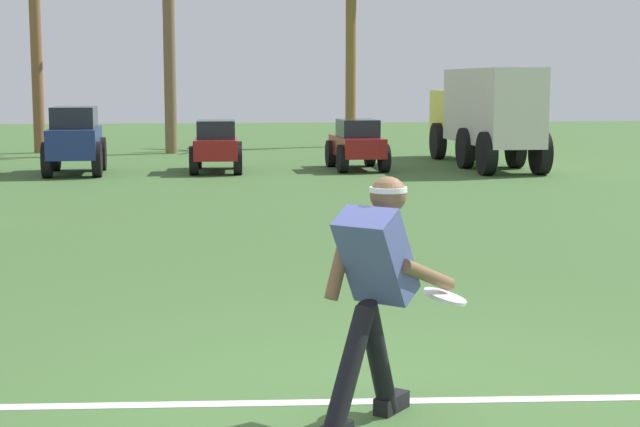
{
  "coord_description": "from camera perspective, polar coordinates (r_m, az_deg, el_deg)",
  "views": [
    {
      "loc": [
        -0.9,
        -5.6,
        1.93
      ],
      "look_at": [
        -0.01,
        1.94,
        0.9
      ],
      "focal_mm": 55.0,
      "sensor_mm": 36.0,
      "label": 1
    }
  ],
  "objects": [
    {
      "name": "parked_car_slot_d",
      "position": [
        21.51,
        2.16,
        4.08
      ],
      "size": [
        1.15,
        2.23,
        1.1
      ],
      "color": "maroon",
      "rests_on": "ground_plane"
    },
    {
      "name": "palm_tree_left_of_centre",
      "position": [
        27.61,
        -16.29,
        10.98
      ],
      "size": [
        3.37,
        3.4,
        5.86
      ],
      "color": "brown",
      "rests_on": "ground_plane"
    },
    {
      "name": "box_truck",
      "position": [
        22.71,
        9.53,
        5.86
      ],
      "size": [
        1.39,
        5.9,
        2.2
      ],
      "color": "yellow",
      "rests_on": "ground_plane"
    },
    {
      "name": "field_line_paint",
      "position": [
        6.04,
        2.24,
        -10.87
      ],
      "size": [
        23.61,
        1.74,
        0.01
      ],
      "primitive_type": "cube",
      "rotation": [
        0.0,
        0.0,
        -0.07
      ],
      "color": "white",
      "rests_on": "ground_plane"
    },
    {
      "name": "parked_car_slot_c",
      "position": [
        21.09,
        -6.03,
        3.97
      ],
      "size": [
        1.16,
        2.23,
        1.1
      ],
      "color": "maroon",
      "rests_on": "ground_plane"
    },
    {
      "name": "ground_plane",
      "position": [
        5.99,
        2.32,
        -11.07
      ],
      "size": [
        80.0,
        80.0,
        0.0
      ],
      "primitive_type": "plane",
      "color": "#3F6430"
    },
    {
      "name": "frisbee_in_flight",
      "position": [
        5.86,
        7.29,
        -4.83
      ],
      "size": [
        0.31,
        0.32,
        0.09
      ],
      "color": "white"
    },
    {
      "name": "palm_tree_right_of_centre",
      "position": [
        26.66,
        -8.87,
        11.32
      ],
      "size": [
        3.4,
        3.08,
        5.87
      ],
      "color": "brown",
      "rests_on": "ground_plane"
    },
    {
      "name": "palm_tree_far_right",
      "position": [
        29.21,
        1.79,
        10.38
      ],
      "size": [
        3.8,
        3.01,
        5.16
      ],
      "color": "brown",
      "rests_on": "ground_plane"
    },
    {
      "name": "frisbee_thrower",
      "position": [
        5.52,
        3.22,
        -4.21
      ],
      "size": [
        0.94,
        0.79,
        1.39
      ],
      "color": "black",
      "rests_on": "ground_plane"
    },
    {
      "name": "parked_car_slot_b",
      "position": [
        21.1,
        -14.07,
        4.26
      ],
      "size": [
        1.26,
        2.39,
        1.4
      ],
      "color": "navy",
      "rests_on": "ground_plane"
    }
  ]
}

